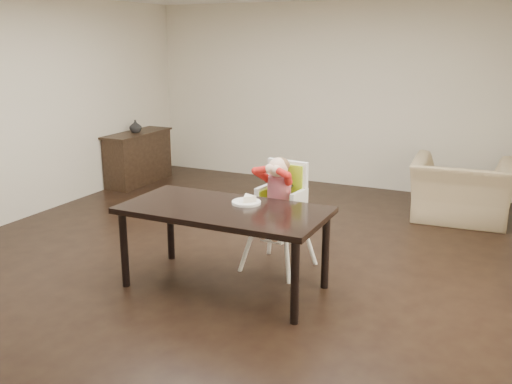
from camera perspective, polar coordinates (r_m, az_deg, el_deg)
ground at (r=5.81m, az=-2.65°, el=-6.92°), size 7.00×7.00×0.00m
room_walls at (r=5.39m, az=-2.89°, el=11.67°), size 6.02×7.02×2.71m
dining_table at (r=5.01m, az=-3.22°, el=-2.42°), size 1.80×0.90×0.75m
high_chair at (r=5.42m, az=2.45°, el=0.15°), size 0.51×0.51×1.10m
plate at (r=5.09m, az=-0.90°, el=-0.89°), size 0.34×0.34×0.07m
armchair at (r=7.38m, az=19.90°, el=1.13°), size 1.20×0.82×1.01m
sideboard at (r=8.97m, az=-11.69°, el=3.40°), size 0.44×1.26×0.79m
vase at (r=8.87m, az=-11.96°, el=6.43°), size 0.22×0.23×0.18m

